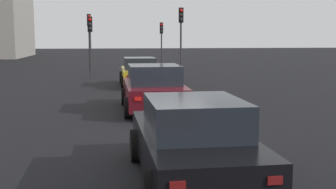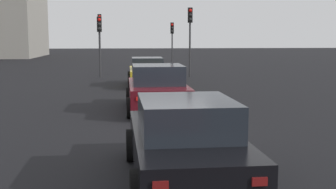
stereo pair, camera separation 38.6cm
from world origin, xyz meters
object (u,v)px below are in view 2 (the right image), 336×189
Objects in this scene: car_black_third at (185,141)px; traffic_light_far_right at (99,34)px; car_yellow_lead at (147,72)px; traffic_light_near_right at (100,30)px; car_maroon_second at (157,89)px; traffic_light_near_left at (190,27)px; traffic_light_far_left at (172,35)px.

traffic_light_far_right reaches higher than car_black_third.
car_black_third reaches higher than car_yellow_lead.
car_black_third is (-14.57, 0.05, 0.01)m from car_yellow_lead.
car_black_third is 25.81m from traffic_light_near_right.
car_maroon_second is at bearing 179.83° from car_yellow_lead.
car_maroon_second is at bearing 2.46° from traffic_light_near_right.
car_yellow_lead is 5.74m from traffic_light_near_left.
traffic_light_far_right is at bearing -88.47° from traffic_light_near_left.
car_yellow_lead is 0.99× the size of traffic_light_near_left.
car_maroon_second is 1.00× the size of traffic_light_near_left.
car_black_third is (-7.14, 0.04, -0.04)m from car_maroon_second.
traffic_light_near_left reaches higher than traffic_light_far_right.
traffic_light_far_left is (21.20, -2.75, 1.87)m from car_maroon_second.
traffic_light_near_left is 9.37m from traffic_light_far_left.
car_yellow_lead is at bearing -29.24° from traffic_light_near_left.
traffic_light_near_right reaches higher than car_black_third.
car_yellow_lead is 7.43m from car_maroon_second.
car_black_third is at bearing 179.32° from car_maroon_second.
traffic_light_far_right is (0.20, 5.48, -0.39)m from traffic_light_near_left.
traffic_light_near_left is 1.15× the size of traffic_light_far_right.
traffic_light_near_left is 5.49m from traffic_light_far_right.
car_yellow_lead is 11.59m from traffic_light_near_right.
traffic_light_near_left is 1.02× the size of traffic_light_near_right.
traffic_light_near_left is at bearing 7.93° from traffic_light_far_left.
car_yellow_lead is 14.57m from car_black_third.
traffic_light_near_left is 8.78m from traffic_light_near_right.
traffic_light_near_right is 1.13× the size of traffic_light_far_right.
traffic_light_far_left is (28.34, -2.79, 1.91)m from car_black_third.
traffic_light_near_right reaches higher than traffic_light_far_left.
car_yellow_lead is at bearing 23.70° from traffic_light_far_right.
traffic_light_near_right is 6.38m from traffic_light_far_right.
car_maroon_second is 12.39m from traffic_light_near_left.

